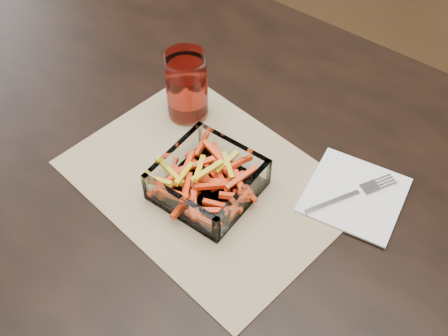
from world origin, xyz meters
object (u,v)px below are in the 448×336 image
(tumbler, at_px, (187,88))
(fork, at_px, (354,194))
(dining_table, at_px, (233,193))
(glass_bowl, at_px, (208,181))

(tumbler, xyz_separation_m, fork, (0.34, 0.01, -0.06))
(dining_table, relative_size, glass_bowl, 10.51)
(dining_table, height_order, glass_bowl, glass_bowl)
(dining_table, bearing_deg, glass_bowl, -87.19)
(glass_bowl, xyz_separation_m, fork, (0.20, 0.14, -0.02))
(glass_bowl, relative_size, tumbler, 1.15)
(tumbler, height_order, fork, tumbler)
(tumbler, relative_size, fork, 0.84)
(fork, bearing_deg, dining_table, -135.45)
(dining_table, distance_m, fork, 0.23)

